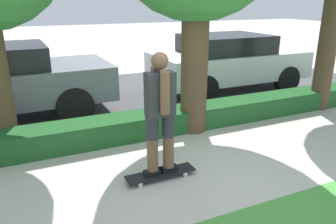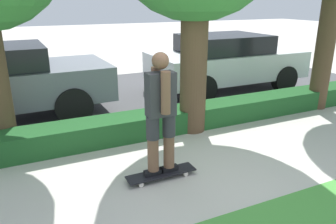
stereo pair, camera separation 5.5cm
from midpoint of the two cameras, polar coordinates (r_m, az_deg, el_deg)
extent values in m
plane|color=#BCB7AD|center=(4.82, 5.95, -10.23)|extent=(60.00, 60.00, 0.00)
cube|color=#474749|center=(8.44, -8.49, 2.66)|extent=(14.86, 5.00, 0.01)
cube|color=#1E5123|center=(6.04, -1.61, -1.81)|extent=(14.86, 0.60, 0.41)
cube|color=black|center=(4.60, -0.93, -10.61)|extent=(0.98, 0.24, 0.02)
cylinder|color=silver|center=(4.67, 3.33, -10.72)|extent=(0.07, 0.04, 0.07)
cylinder|color=silver|center=(4.81, 2.33, -9.76)|extent=(0.07, 0.04, 0.07)
cylinder|color=silver|center=(4.44, -4.49, -12.47)|extent=(0.07, 0.04, 0.07)
cylinder|color=silver|center=(4.59, -5.28, -11.38)|extent=(0.07, 0.04, 0.07)
cube|color=black|center=(4.53, -2.31, -10.41)|extent=(0.26, 0.09, 0.07)
cylinder|color=brown|center=(4.34, -2.39, -5.58)|extent=(0.15, 0.15, 0.77)
cylinder|color=#2D2D33|center=(4.25, -2.43, -2.76)|extent=(0.17, 0.17, 0.31)
cube|color=black|center=(4.62, 0.41, -9.82)|extent=(0.26, 0.09, 0.07)
cylinder|color=brown|center=(4.43, 0.43, -5.07)|extent=(0.15, 0.15, 0.77)
cylinder|color=#2D2D33|center=(4.34, 0.43, -2.29)|extent=(0.17, 0.17, 0.31)
cube|color=#333338|center=(4.15, -1.02, 3.10)|extent=(0.37, 0.20, 0.57)
cylinder|color=brown|center=(4.00, -0.15, 3.34)|extent=(0.12, 0.12, 0.53)
cylinder|color=brown|center=(4.28, -1.84, 4.35)|extent=(0.12, 0.12, 0.53)
sphere|color=brown|center=(4.06, -1.05, 8.90)|extent=(0.22, 0.22, 0.22)
cylinder|color=brown|center=(5.90, 4.91, 8.95)|extent=(0.48, 0.48, 2.65)
cylinder|color=brown|center=(7.98, 26.31, 11.07)|extent=(0.40, 0.40, 3.02)
cylinder|color=black|center=(6.68, -15.65, 1.03)|extent=(0.74, 0.23, 0.74)
cylinder|color=black|center=(8.33, -17.63, 4.36)|extent=(0.74, 0.23, 0.74)
cube|color=silver|center=(9.02, 10.59, 8.12)|extent=(4.07, 1.94, 0.68)
cube|color=black|center=(8.87, 10.15, 11.67)|extent=(2.12, 1.70, 0.45)
cylinder|color=black|center=(9.22, 20.11, 5.35)|extent=(0.71, 0.23, 0.71)
cylinder|color=black|center=(10.53, 13.43, 7.57)|extent=(0.71, 0.23, 0.71)
cylinder|color=black|center=(7.70, 6.42, 3.88)|extent=(0.71, 0.23, 0.71)
cylinder|color=black|center=(9.22, 0.79, 6.51)|extent=(0.71, 0.23, 0.71)
camera|label=1|loc=(0.03, 90.32, -0.11)|focal=35.00mm
camera|label=2|loc=(0.03, -89.68, 0.11)|focal=35.00mm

